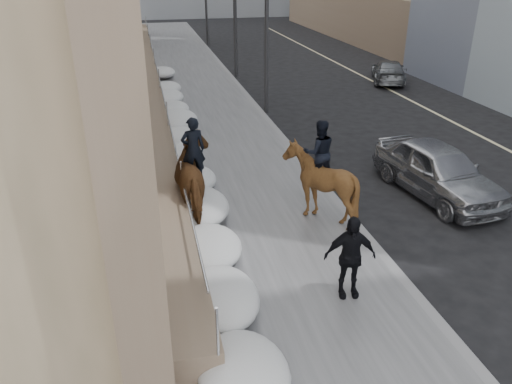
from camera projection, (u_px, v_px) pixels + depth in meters
ground at (291, 306)px, 10.26m from camera, size 140.00×140.00×0.00m
sidewalk at (217, 144)px, 19.06m from camera, size 5.00×80.00×0.12m
curb at (283, 139)px, 19.59m from camera, size 0.24×80.00×0.12m
lane_line at (462, 126)px, 21.19m from camera, size 0.15×70.00×0.01m
streetlight_mid at (263, 8)px, 21.22m from camera, size 1.71×0.24×8.00m
traffic_signal at (219, 6)px, 28.40m from camera, size 4.10×0.22×6.00m
snow_bank at (184, 154)px, 16.94m from camera, size 1.70×18.10×0.76m
mounted_horse_left at (198, 178)px, 13.12m from camera, size 1.38×2.64×2.74m
mounted_horse_right at (319, 179)px, 13.07m from camera, size 1.74×1.94×2.68m
pedestrian at (350, 257)px, 10.06m from camera, size 1.11×0.59×1.81m
car_silver at (438, 170)px, 14.77m from camera, size 2.45×4.87×1.59m
car_grey at (389, 71)px, 28.57m from camera, size 3.19×4.58×1.23m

